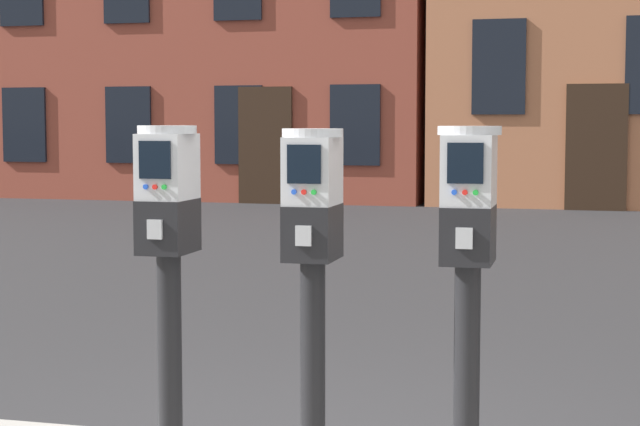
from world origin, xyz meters
The scene contains 3 objects.
parking_meter_near_kerb centered at (-0.40, -0.34, 1.05)m, with size 0.22×0.25×1.32m.
parking_meter_twin_adjacent centered at (0.15, -0.34, 1.04)m, with size 0.22×0.25×1.31m.
parking_meter_end_of_row centered at (0.70, -0.34, 1.05)m, with size 0.22×0.25×1.31m.
Camera 1 is at (1.16, -3.98, 1.47)m, focal length 60.33 mm.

